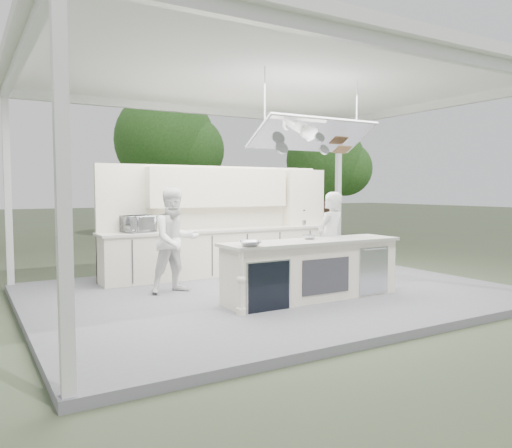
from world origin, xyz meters
TOP-DOWN VIEW (x-y plane):
  - ground at (0.00, 0.00)m, footprint 90.00×90.00m
  - stage_deck at (0.00, 0.00)m, footprint 8.00×6.00m
  - tent at (0.00, -0.01)m, footprint 8.20×6.20m
  - demo_island at (0.18, -0.91)m, footprint 3.10×0.79m
  - back_counter at (0.00, 1.90)m, footprint 5.08×0.72m
  - back_wall_unit at (0.44, 2.11)m, footprint 5.05×0.48m
  - tree_cluster at (-0.16, 9.77)m, footprint 19.55×9.40m
  - head_chef at (0.89, -0.50)m, footprint 0.72×0.58m
  - sous_chef at (-1.52, 0.68)m, footprint 0.93×0.75m
  - toaster_oven at (-1.76, 1.95)m, footprint 0.67×0.54m
  - bowl_large at (-1.10, -1.15)m, footprint 0.39×0.39m
  - bowl_small at (0.25, -0.76)m, footprint 0.26×0.26m

SIDE VIEW (x-z plane):
  - ground at x=0.00m, z-range 0.00..0.00m
  - stage_deck at x=0.00m, z-range 0.00..0.12m
  - demo_island at x=0.18m, z-range 0.12..1.07m
  - back_counter at x=0.00m, z-range 0.12..1.07m
  - head_chef at x=0.89m, z-range 0.12..1.84m
  - sous_chef at x=-1.52m, z-range 0.12..1.91m
  - bowl_small at x=0.25m, z-range 1.07..1.14m
  - bowl_large at x=-1.10m, z-range 1.07..1.15m
  - toaster_oven at x=-1.76m, z-range 1.07..1.39m
  - back_wall_unit at x=0.44m, z-range 0.45..2.70m
  - tree_cluster at x=-0.16m, z-range 0.36..6.21m
  - tent at x=0.00m, z-range 1.78..5.64m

